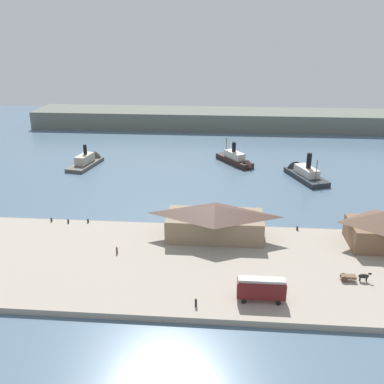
{
  "coord_description": "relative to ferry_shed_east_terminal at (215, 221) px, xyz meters",
  "views": [
    {
      "loc": [
        3.3,
        -99.54,
        46.61
      ],
      "look_at": [
        -6.23,
        15.91,
        2.0
      ],
      "focal_mm": 40.73,
      "sensor_mm": 36.0,
      "label": 1
    }
  ],
  "objects": [
    {
      "name": "ground_plane",
      "position": [
        -1.09,
        9.84,
        -5.04
      ],
      "size": [
        320.0,
        320.0,
        0.0
      ],
      "primitive_type": "plane",
      "color": "slate"
    },
    {
      "name": "quay_promenade",
      "position": [
        -1.09,
        -12.16,
        -4.44
      ],
      "size": [
        110.0,
        36.0,
        1.2
      ],
      "primitive_type": "cube",
      "color": "#9E9384",
      "rests_on": "ground"
    },
    {
      "name": "seawall_edge",
      "position": [
        -1.09,
        6.24,
        -4.54
      ],
      "size": [
        110.0,
        0.8,
        1.0
      ],
      "primitive_type": "cube",
      "color": "gray",
      "rests_on": "ground"
    },
    {
      "name": "ferry_shed_east_terminal",
      "position": [
        0.0,
        0.0,
        0.0
      ],
      "size": [
        22.12,
        10.54,
        7.57
      ],
      "color": "#847056",
      "rests_on": "quay_promenade"
    },
    {
      "name": "ferry_shed_west_terminal",
      "position": [
        36.54,
        -1.3,
        0.31
      ],
      "size": [
        14.33,
        10.81,
        8.16
      ],
      "color": "brown",
      "rests_on": "quay_promenade"
    },
    {
      "name": "street_tram",
      "position": [
        8.93,
        -24.21,
        -1.28
      ],
      "size": [
        8.46,
        2.65,
        4.41
      ],
      "color": "maroon",
      "rests_on": "quay_promenade"
    },
    {
      "name": "horse_cart",
      "position": [
        27.03,
        -16.42,
        -2.91
      ],
      "size": [
        5.65,
        1.39,
        1.87
      ],
      "color": "brown",
      "rests_on": "quay_promenade"
    },
    {
      "name": "pedestrian_walking_east",
      "position": [
        -2.3,
        -26.9,
        -3.07
      ],
      "size": [
        0.42,
        0.42,
        1.68
      ],
      "color": "#232328",
      "rests_on": "quay_promenade"
    },
    {
      "name": "pedestrian_near_cart",
      "position": [
        -20.42,
        -9.63,
        -3.1
      ],
      "size": [
        0.4,
        0.4,
        1.62
      ],
      "color": "#4C3D33",
      "rests_on": "quay_promenade"
    },
    {
      "name": "mooring_post_center_east",
      "position": [
        19.4,
        4.92,
        -3.39
      ],
      "size": [
        0.44,
        0.44,
        0.9
      ],
      "primitive_type": "cylinder",
      "color": "black",
      "rests_on": "quay_promenade"
    },
    {
      "name": "mooring_post_west",
      "position": [
        -36.02,
        4.31,
        -3.39
      ],
      "size": [
        0.44,
        0.44,
        0.9
      ],
      "primitive_type": "cylinder",
      "color": "black",
      "rests_on": "quay_promenade"
    },
    {
      "name": "mooring_post_center_west",
      "position": [
        -40.46,
        4.84,
        -3.39
      ],
      "size": [
        0.44,
        0.44,
        0.9
      ],
      "primitive_type": "cylinder",
      "color": "black",
      "rests_on": "quay_promenade"
    },
    {
      "name": "mooring_post_east",
      "position": [
        -31.27,
        5.03,
        -3.39
      ],
      "size": [
        0.44,
        0.44,
        0.9
      ],
      "primitive_type": "cylinder",
      "color": "black",
      "rests_on": "quay_promenade"
    },
    {
      "name": "ferry_approaching_west",
      "position": [
        5.95,
        59.61,
        -3.45
      ],
      "size": [
        14.38,
        17.94,
        9.46
      ],
      "color": "black",
      "rests_on": "ground"
    },
    {
      "name": "ferry_departing_north",
      "position": [
        -46.9,
        55.77,
        -3.78
      ],
      "size": [
        9.33,
        19.17,
        9.83
      ],
      "color": "#514C47",
      "rests_on": "ground"
    },
    {
      "name": "ferry_approaching_east",
      "position": [
        27.07,
        47.75,
        -3.61
      ],
      "size": [
        12.92,
        20.86,
        11.05
      ],
      "color": "#23282D",
      "rests_on": "ground"
    },
    {
      "name": "far_headland",
      "position": [
        -1.09,
        119.84,
        -1.04
      ],
      "size": [
        180.0,
        24.0,
        8.0
      ],
      "primitive_type": "cube",
      "color": "#60665B",
      "rests_on": "ground"
    }
  ]
}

